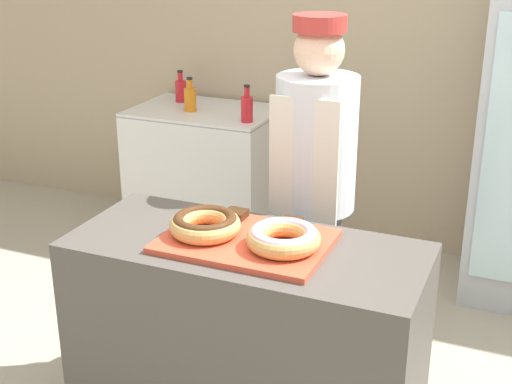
{
  "coord_description": "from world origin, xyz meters",
  "views": [
    {
      "loc": [
        1.01,
        -2.29,
        2.05
      ],
      "look_at": [
        0.0,
        0.1,
        1.06
      ],
      "focal_mm": 50.0,
      "sensor_mm": 36.0,
      "label": 1
    }
  ],
  "objects_px": {
    "brownie_back_left": "(236,214)",
    "baker_person": "(314,192)",
    "donut_chocolate_glaze": "(205,223)",
    "brownie_back_right": "(290,223)",
    "donut_light_glaze": "(284,237)",
    "serving_tray": "(246,241)",
    "chest_freezer": "(206,174)",
    "bottle_orange": "(190,98)",
    "bottle_red": "(181,90)",
    "bottle_red_b": "(247,108)"
  },
  "relations": [
    {
      "from": "bottle_red",
      "to": "brownie_back_right",
      "type": "bearing_deg",
      "value": -50.14
    },
    {
      "from": "donut_chocolate_glaze",
      "to": "donut_light_glaze",
      "type": "distance_m",
      "value": 0.33
    },
    {
      "from": "serving_tray",
      "to": "brownie_back_right",
      "type": "distance_m",
      "value": 0.21
    },
    {
      "from": "baker_person",
      "to": "bottle_red_b",
      "type": "distance_m",
      "value": 1.22
    },
    {
      "from": "bottle_red_b",
      "to": "bottle_orange",
      "type": "bearing_deg",
      "value": 167.33
    },
    {
      "from": "donut_chocolate_glaze",
      "to": "bottle_red_b",
      "type": "bearing_deg",
      "value": 108.01
    },
    {
      "from": "chest_freezer",
      "to": "bottle_red",
      "type": "bearing_deg",
      "value": 152.66
    },
    {
      "from": "brownie_back_left",
      "to": "baker_person",
      "type": "bearing_deg",
      "value": 66.95
    },
    {
      "from": "donut_light_glaze",
      "to": "brownie_back_right",
      "type": "bearing_deg",
      "value": 102.71
    },
    {
      "from": "donut_chocolate_glaze",
      "to": "chest_freezer",
      "type": "distance_m",
      "value": 2.04
    },
    {
      "from": "donut_chocolate_glaze",
      "to": "brownie_back_left",
      "type": "distance_m",
      "value": 0.2
    },
    {
      "from": "serving_tray",
      "to": "brownie_back_right",
      "type": "relative_size",
      "value": 7.59
    },
    {
      "from": "serving_tray",
      "to": "brownie_back_left",
      "type": "height_order",
      "value": "brownie_back_left"
    },
    {
      "from": "bottle_orange",
      "to": "bottle_red",
      "type": "distance_m",
      "value": 0.27
    },
    {
      "from": "donut_chocolate_glaze",
      "to": "brownie_back_right",
      "type": "distance_m",
      "value": 0.34
    },
    {
      "from": "baker_person",
      "to": "bottle_orange",
      "type": "height_order",
      "value": "baker_person"
    },
    {
      "from": "baker_person",
      "to": "bottle_red_b",
      "type": "xyz_separation_m",
      "value": [
        -0.75,
        0.95,
        0.1
      ]
    },
    {
      "from": "donut_chocolate_glaze",
      "to": "donut_light_glaze",
      "type": "bearing_deg",
      "value": 0.0
    },
    {
      "from": "brownie_back_right",
      "to": "bottle_red_b",
      "type": "distance_m",
      "value": 1.62
    },
    {
      "from": "donut_chocolate_glaze",
      "to": "bottle_red_b",
      "type": "xyz_separation_m",
      "value": [
        -0.52,
        1.59,
        0.04
      ]
    },
    {
      "from": "brownie_back_right",
      "to": "bottle_red",
      "type": "xyz_separation_m",
      "value": [
        -1.42,
        1.7,
        0.06
      ]
    },
    {
      "from": "baker_person",
      "to": "chest_freezer",
      "type": "bearing_deg",
      "value": 135.04
    },
    {
      "from": "baker_person",
      "to": "bottle_orange",
      "type": "relative_size",
      "value": 7.67
    },
    {
      "from": "chest_freezer",
      "to": "brownie_back_right",
      "type": "bearing_deg",
      "value": -53.18
    },
    {
      "from": "baker_person",
      "to": "chest_freezer",
      "type": "distance_m",
      "value": 1.66
    },
    {
      "from": "baker_person",
      "to": "donut_chocolate_glaze",
      "type": "bearing_deg",
      "value": -110.06
    },
    {
      "from": "donut_chocolate_glaze",
      "to": "baker_person",
      "type": "bearing_deg",
      "value": 69.94
    },
    {
      "from": "donut_light_glaze",
      "to": "baker_person",
      "type": "relative_size",
      "value": 0.17
    },
    {
      "from": "serving_tray",
      "to": "baker_person",
      "type": "distance_m",
      "value": 0.62
    },
    {
      "from": "donut_light_glaze",
      "to": "bottle_red_b",
      "type": "bearing_deg",
      "value": 117.92
    },
    {
      "from": "donut_light_glaze",
      "to": "bottle_orange",
      "type": "bearing_deg",
      "value": 127.21
    },
    {
      "from": "donut_chocolate_glaze",
      "to": "brownie_back_right",
      "type": "height_order",
      "value": "donut_chocolate_glaze"
    },
    {
      "from": "bottle_red_b",
      "to": "donut_chocolate_glaze",
      "type": "bearing_deg",
      "value": -71.99
    },
    {
      "from": "baker_person",
      "to": "bottle_red",
      "type": "bearing_deg",
      "value": 137.56
    },
    {
      "from": "baker_person",
      "to": "bottle_red",
      "type": "distance_m",
      "value": 1.86
    },
    {
      "from": "brownie_back_right",
      "to": "bottle_orange",
      "type": "xyz_separation_m",
      "value": [
        -1.24,
        1.5,
        0.06
      ]
    },
    {
      "from": "bottle_red",
      "to": "bottle_red_b",
      "type": "xyz_separation_m",
      "value": [
        0.62,
        -0.3,
        0.01
      ]
    },
    {
      "from": "bottle_red",
      "to": "bottle_red_b",
      "type": "height_order",
      "value": "bottle_red_b"
    },
    {
      "from": "brownie_back_left",
      "to": "donut_light_glaze",
      "type": "bearing_deg",
      "value": -34.25
    },
    {
      "from": "donut_light_glaze",
      "to": "chest_freezer",
      "type": "height_order",
      "value": "donut_light_glaze"
    },
    {
      "from": "chest_freezer",
      "to": "bottle_orange",
      "type": "relative_size",
      "value": 4.25
    },
    {
      "from": "bottle_red_b",
      "to": "brownie_back_right",
      "type": "bearing_deg",
      "value": -60.24
    },
    {
      "from": "serving_tray",
      "to": "chest_freezer",
      "type": "relative_size",
      "value": 0.68
    },
    {
      "from": "chest_freezer",
      "to": "bottle_red",
      "type": "height_order",
      "value": "bottle_red"
    },
    {
      "from": "brownie_back_right",
      "to": "bottle_orange",
      "type": "distance_m",
      "value": 1.95
    },
    {
      "from": "baker_person",
      "to": "bottle_red",
      "type": "xyz_separation_m",
      "value": [
        -1.37,
        1.25,
        0.09
      ]
    },
    {
      "from": "brownie_back_left",
      "to": "serving_tray",
      "type": "bearing_deg",
      "value": -54.81
    },
    {
      "from": "bottle_orange",
      "to": "donut_chocolate_glaze",
      "type": "bearing_deg",
      "value": -60.47
    },
    {
      "from": "serving_tray",
      "to": "bottle_red",
      "type": "relative_size",
      "value": 2.99
    },
    {
      "from": "brownie_back_left",
      "to": "bottle_orange",
      "type": "relative_size",
      "value": 0.38
    }
  ]
}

